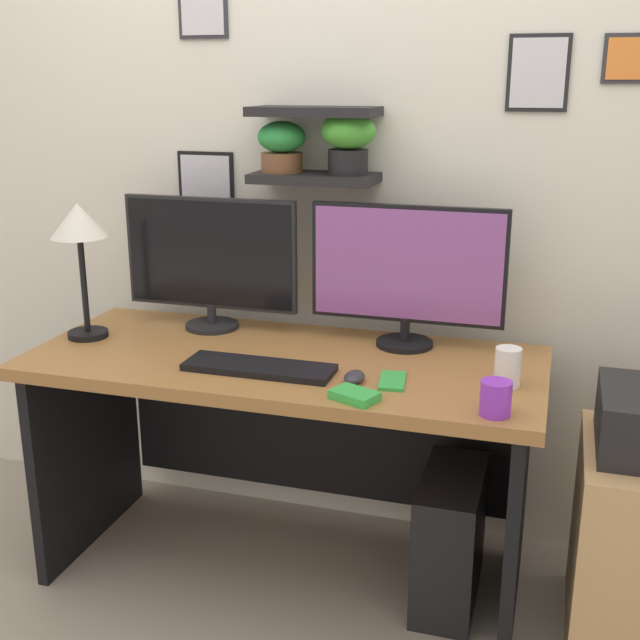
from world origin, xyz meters
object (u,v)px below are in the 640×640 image
at_px(monitor_left, 210,260).
at_px(coffee_mug, 496,398).
at_px(desk, 290,414).
at_px(scissors_tray, 355,395).
at_px(keyboard, 259,367).
at_px(water_cup, 508,367).
at_px(desk_lamp, 80,232).
at_px(computer_mouse, 354,377).
at_px(cell_phone, 392,381).
at_px(monitor_right, 407,271).
at_px(computer_tower_right, 450,538).

xyz_separation_m(monitor_left, coffee_mug, (0.99, -0.48, -0.19)).
height_order(desk, scissors_tray, scissors_tray).
bearing_deg(keyboard, coffee_mug, -10.57).
relative_size(scissors_tray, water_cup, 1.09).
bearing_deg(desk, coffee_mug, -25.96).
bearing_deg(desk_lamp, computer_mouse, -9.07).
bearing_deg(cell_phone, monitor_left, 146.44).
xyz_separation_m(cell_phone, coffee_mug, (0.29, -0.15, 0.04)).
relative_size(monitor_left, scissors_tray, 5.01).
distance_m(monitor_left, monitor_right, 0.66).
bearing_deg(keyboard, desk_lamp, 167.76).
distance_m(monitor_left, coffee_mug, 1.12).
distance_m(keyboard, scissors_tray, 0.35).
bearing_deg(desk, computer_mouse, -37.66).
bearing_deg(coffee_mug, desk, 154.04).
distance_m(monitor_left, computer_tower_right, 1.18).
xyz_separation_m(desk, water_cup, (0.67, -0.11, 0.27)).
distance_m(coffee_mug, water_cup, 0.21).
distance_m(monitor_right, desk_lamp, 1.04).
distance_m(desk, computer_tower_right, 0.62).
height_order(water_cup, computer_tower_right, water_cup).
bearing_deg(computer_tower_right, desk, 175.33).
relative_size(keyboard, water_cup, 4.00).
bearing_deg(scissors_tray, computer_tower_right, 49.93).
relative_size(monitor_left, coffee_mug, 6.68).
bearing_deg(monitor_left, monitor_right, -0.00).
xyz_separation_m(desk_lamp, scissors_tray, (0.97, -0.28, -0.34)).
height_order(keyboard, scissors_tray, scissors_tray).
xyz_separation_m(cell_phone, scissors_tray, (-0.07, -0.15, 0.01)).
bearing_deg(monitor_right, keyboard, -135.43).
bearing_deg(computer_mouse, cell_phone, 14.91).
relative_size(computer_mouse, scissors_tray, 0.75).
distance_m(keyboard, computer_tower_right, 0.80).
distance_m(desk, desk_lamp, 0.88).
height_order(monitor_right, computer_mouse, monitor_right).
distance_m(monitor_left, keyboard, 0.52).
relative_size(monitor_right, water_cup, 5.55).
height_order(monitor_right, desk_lamp, monitor_right).
bearing_deg(cell_phone, computer_tower_right, 30.04).
xyz_separation_m(desk, desk_lamp, (-0.68, -0.05, 0.56)).
bearing_deg(cell_phone, water_cup, 4.48).
bearing_deg(computer_tower_right, monitor_right, 133.67).
bearing_deg(monitor_left, coffee_mug, -26.05).
height_order(computer_mouse, scissors_tray, computer_mouse).
bearing_deg(monitor_left, cell_phone, -25.85).
bearing_deg(scissors_tray, desk, 131.95).
height_order(cell_phone, coffee_mug, coffee_mug).
height_order(monitor_right, coffee_mug, monitor_right).
bearing_deg(scissors_tray, monitor_right, 85.34).
bearing_deg(monitor_right, cell_phone, -84.91).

